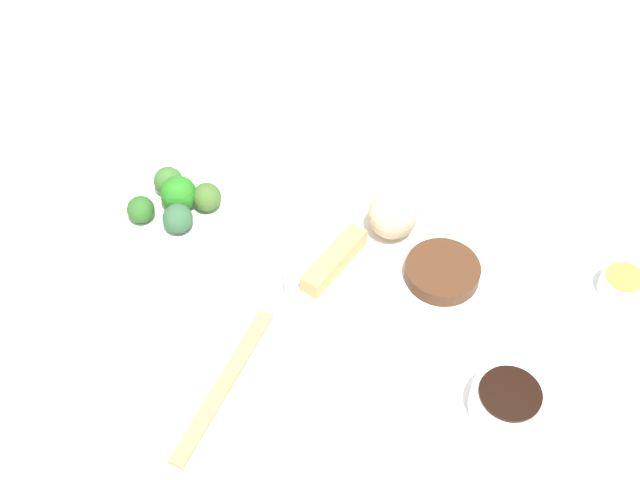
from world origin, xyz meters
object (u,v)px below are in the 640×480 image
broccoli_plate (178,212)px  soy_sauce_bowl (508,402)px  main_plate (387,275)px  sauce_ramekin_hot_mustard (622,284)px  chopsticks_pair (224,385)px

broccoli_plate → soy_sauce_bowl: (-0.53, 0.02, 0.01)m
main_plate → broccoli_plate: (0.31, 0.07, -0.00)m
main_plate → sauce_ramekin_hot_mustard: size_ratio=4.69×
soy_sauce_bowl → sauce_ramekin_hot_mustard: soy_sauce_bowl is taller
broccoli_plate → soy_sauce_bowl: size_ratio=2.20×
sauce_ramekin_hot_mustard → main_plate: bearing=29.8°
broccoli_plate → main_plate: bearing=-167.8°
soy_sauce_bowl → chopsticks_pair: (0.30, 0.16, -0.01)m
soy_sauce_bowl → chopsticks_pair: size_ratio=0.39×
broccoli_plate → sauce_ramekin_hot_mustard: size_ratio=3.39×
chopsticks_pair → broccoli_plate: bearing=-39.4°
broccoli_plate → soy_sauce_bowl: soy_sauce_bowl is taller
main_plate → broccoli_plate: main_plate is taller
sauce_ramekin_hot_mustard → chopsticks_pair: size_ratio=0.25×
broccoli_plate → chopsticks_pair: 0.29m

